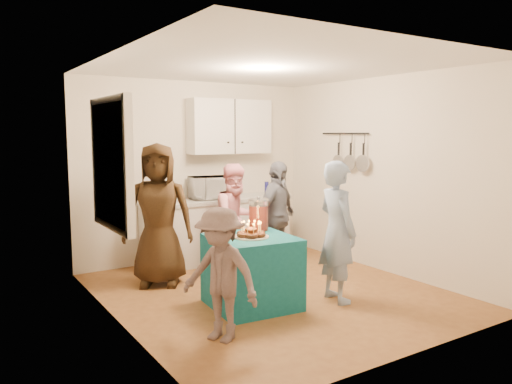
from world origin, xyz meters
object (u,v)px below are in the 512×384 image
woman_back_center (237,219)px  punch_jar (258,215)px  woman_back_left (158,215)px  man_birthday (337,231)px  woman_back_right (277,216)px  party_table (252,271)px  child_near_left (220,275)px  counter (218,231)px  microwave (211,188)px

woman_back_center → punch_jar: bearing=-110.4°
woman_back_center → woman_back_left: bearing=167.0°
punch_jar → man_birthday: bearing=-44.2°
punch_jar → woman_back_right: bearing=43.8°
woman_back_left → woman_back_right: size_ratio=1.17×
party_table → punch_jar: bearing=45.6°
party_table → child_near_left: 0.96m
counter → party_table: bearing=-108.2°
party_table → woman_back_right: size_ratio=0.57×
woman_back_left → child_near_left: woman_back_left is taller
woman_back_center → microwave: bearing=80.9°
counter → woman_back_right: 1.06m
counter → party_table: counter is taller
punch_jar → party_table: bearing=-134.4°
child_near_left → counter: bearing=126.0°
microwave → punch_jar: 1.72m
counter → man_birthday: (0.25, -2.31, 0.35)m
microwave → child_near_left: size_ratio=0.48×
counter → woman_back_center: woman_back_center is taller
microwave → child_near_left: microwave is taller
man_birthday → counter: bearing=13.4°
punch_jar → woman_back_center: bearing=75.4°
woman_back_right → woman_back_left: bearing=144.4°
child_near_left → party_table: bearing=104.3°
woman_back_center → child_near_left: (-1.20, -1.75, -0.13)m
punch_jar → child_near_left: bearing=-138.2°
party_table → woman_back_left: bearing=113.0°
child_near_left → woman_back_right: bearing=106.7°
counter → woman_back_left: woman_back_left is taller
microwave → woman_back_center: woman_back_center is taller
woman_back_center → child_near_left: bearing=-130.2°
counter → man_birthday: 2.35m
microwave → child_near_left: (-1.24, -2.56, -0.47)m
child_near_left → woman_back_center: bearing=119.5°
woman_back_left → woman_back_center: (1.03, -0.13, -0.14)m
woman_back_left → woman_back_right: 1.62m
party_table → woman_back_center: size_ratio=0.58×
punch_jar → child_near_left: size_ratio=0.28×
woman_back_right → child_near_left: (-1.76, -1.63, -0.14)m
counter → microwave: (-0.11, 0.00, 0.64)m
punch_jar → woman_back_right: size_ratio=0.23×
microwave → punch_jar: bearing=-89.3°
counter → microwave: 0.65m
punch_jar → woman_back_left: 1.29m
punch_jar → woman_back_left: size_ratio=0.20×
woman_back_left → woman_back_right: woman_back_left is taller
microwave → party_table: 2.14m
counter → punch_jar: (-0.39, -1.69, 0.50)m
microwave → child_near_left: 2.88m
party_table → woman_back_center: woman_back_center is taller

